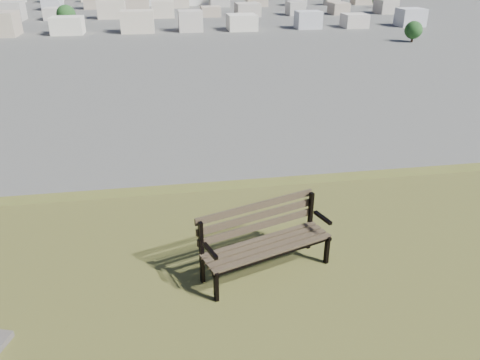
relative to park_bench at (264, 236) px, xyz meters
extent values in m
cube|color=#473A29|center=(0.08, -0.24, -0.08)|extent=(1.53, 0.58, 0.03)
cube|color=#473A29|center=(0.05, -0.14, -0.08)|extent=(1.53, 0.58, 0.03)
cube|color=#473A29|center=(0.01, -0.04, -0.08)|extent=(1.53, 0.58, 0.03)
cube|color=#473A29|center=(-0.02, 0.06, -0.08)|extent=(1.53, 0.58, 0.03)
cube|color=#473A29|center=(-0.04, 0.13, 0.06)|extent=(1.52, 0.54, 0.09)
cube|color=#473A29|center=(-0.05, 0.15, 0.19)|extent=(1.52, 0.54, 0.09)
cube|color=#473A29|center=(-0.06, 0.17, 0.32)|extent=(1.52, 0.54, 0.09)
cube|color=black|center=(-0.63, -0.50, -0.27)|extent=(0.06, 0.06, 0.39)
cube|color=black|center=(-0.76, -0.14, -0.06)|extent=(0.06, 0.06, 0.81)
cube|color=black|center=(-0.69, -0.33, -0.11)|extent=(0.18, 0.43, 0.04)
cube|color=black|center=(-0.68, -0.37, 0.11)|extent=(0.14, 0.32, 0.04)
cube|color=black|center=(0.81, -0.01, -0.27)|extent=(0.06, 0.06, 0.39)
cube|color=black|center=(0.68, 0.35, -0.06)|extent=(0.06, 0.06, 0.81)
cube|color=black|center=(0.75, 0.16, -0.11)|extent=(0.18, 0.43, 0.04)
cube|color=black|center=(0.76, 0.12, 0.11)|extent=(0.14, 0.32, 0.04)
cube|color=black|center=(0.08, -0.25, -0.12)|extent=(1.52, 0.54, 0.04)
cube|color=black|center=(-0.02, 0.07, -0.12)|extent=(1.52, 0.54, 0.04)
cube|color=silver|center=(-60.76, 198.20, -21.97)|extent=(11.00, 11.00, 7.00)
cube|color=#B5AB9B|center=(-36.76, 198.20, -21.97)|extent=(11.00, 11.00, 7.00)
cube|color=#C3B39B|center=(-12.76, 198.20, -21.97)|extent=(11.00, 11.00, 7.00)
cube|color=#B8B9BE|center=(11.24, 198.20, -21.97)|extent=(11.00, 11.00, 7.00)
cube|color=beige|center=(35.24, 198.20, -21.97)|extent=(11.00, 11.00, 7.00)
cube|color=tan|center=(59.24, 198.20, -21.97)|extent=(11.00, 11.00, 7.00)
cube|color=beige|center=(83.24, 198.20, -21.97)|extent=(11.00, 11.00, 7.00)
cube|color=#ADA89D|center=(107.24, 198.20, -21.97)|extent=(11.00, 11.00, 7.00)
cube|color=#C3B39B|center=(-72.76, 248.20, -21.97)|extent=(11.00, 11.00, 7.00)
cube|color=#B8B9BE|center=(-48.76, 248.20, -21.97)|extent=(11.00, 11.00, 7.00)
cube|color=beige|center=(-24.76, 248.20, -21.97)|extent=(11.00, 11.00, 7.00)
cube|color=tan|center=(-0.76, 248.20, -21.97)|extent=(11.00, 11.00, 7.00)
cube|color=beige|center=(23.24, 248.20, -21.97)|extent=(11.00, 11.00, 7.00)
cube|color=#ADA89D|center=(47.24, 248.20, -21.97)|extent=(11.00, 11.00, 7.00)
cube|color=silver|center=(71.24, 248.20, -21.97)|extent=(11.00, 11.00, 7.00)
cube|color=#B5AB9B|center=(95.24, 248.20, -21.97)|extent=(11.00, 11.00, 7.00)
cube|color=#C3B39B|center=(119.24, 248.20, -21.97)|extent=(11.00, 11.00, 7.00)
cube|color=tan|center=(-84.76, 298.20, -21.97)|extent=(11.00, 11.00, 7.00)
cube|color=beige|center=(-60.76, 298.20, -21.97)|extent=(11.00, 11.00, 7.00)
cube|color=#ADA89D|center=(-36.76, 298.20, -21.97)|extent=(11.00, 11.00, 7.00)
cube|color=silver|center=(-12.76, 298.20, -21.97)|extent=(11.00, 11.00, 7.00)
cube|color=#B5AB9B|center=(11.24, 298.20, -21.97)|extent=(11.00, 11.00, 7.00)
cube|color=#C3B39B|center=(35.24, 298.20, -21.97)|extent=(11.00, 11.00, 7.00)
cube|color=#B8B9BE|center=(59.24, 298.20, -21.97)|extent=(11.00, 11.00, 7.00)
cube|color=beige|center=(83.24, 298.20, -21.97)|extent=(11.00, 11.00, 7.00)
cylinder|color=#37281B|center=(89.24, 158.20, -24.42)|extent=(0.80, 0.80, 2.10)
sphere|color=#133719|center=(89.24, 158.20, -21.27)|extent=(6.30, 6.30, 6.30)
cylinder|color=#37281B|center=(-40.76, 218.20, -24.12)|extent=(0.80, 0.80, 2.70)
sphere|color=#133719|center=(-40.76, 218.20, -20.07)|extent=(8.10, 8.10, 8.10)
cylinder|color=#37281B|center=(129.24, 278.20, -24.49)|extent=(0.80, 0.80, 1.95)
sphere|color=#133719|center=(129.24, 278.20, -21.57)|extent=(5.85, 5.85, 5.85)
cylinder|color=#37281B|center=(39.24, 298.20, -24.42)|extent=(0.80, 0.80, 2.10)
camera|label=1|loc=(-1.05, -4.62, 3.02)|focal=35.00mm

